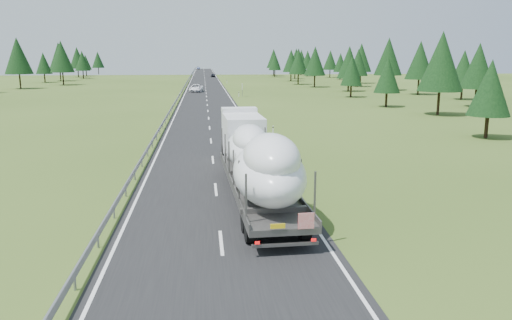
{
  "coord_description": "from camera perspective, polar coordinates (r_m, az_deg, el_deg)",
  "views": [
    {
      "loc": [
        -0.65,
        -20.87,
        8.12
      ],
      "look_at": [
        2.29,
        7.03,
        2.24
      ],
      "focal_mm": 35.0,
      "sensor_mm": 36.0,
      "label": 1
    }
  ],
  "objects": [
    {
      "name": "distant_van",
      "position": [
        115.59,
        -6.84,
        8.16
      ],
      "size": [
        3.29,
        6.34,
        1.71
      ],
      "primitive_type": "imported",
      "rotation": [
        0.0,
        0.0,
        -0.08
      ],
      "color": "white",
      "rests_on": "ground"
    },
    {
      "name": "boat_truck",
      "position": [
        29.43,
        -0.17,
        0.69
      ],
      "size": [
        3.73,
        21.72,
        4.61
      ],
      "color": "white",
      "rests_on": "ground"
    },
    {
      "name": "distant_car_blue",
      "position": [
        307.71,
        -6.61,
        10.4
      ],
      "size": [
        1.96,
        4.7,
        1.51
      ],
      "primitive_type": "imported",
      "rotation": [
        0.0,
        0.0,
        0.08
      ],
      "color": "#182343",
      "rests_on": "ground"
    },
    {
      "name": "road_surface",
      "position": [
        121.14,
        -5.76,
        7.95
      ],
      "size": [
        10.0,
        400.0,
        0.02
      ],
      "primitive_type": "cube",
      "color": "black",
      "rests_on": "ground"
    },
    {
      "name": "tree_line_right",
      "position": [
        123.03,
        12.81,
        10.84
      ],
      "size": [
        26.35,
        244.88,
        12.31
      ],
      "color": "black",
      "rests_on": "ground"
    },
    {
      "name": "guardrail",
      "position": [
        121.13,
        -8.3,
        8.16
      ],
      "size": [
        0.1,
        400.0,
        0.76
      ],
      "color": "slate",
      "rests_on": "ground"
    },
    {
      "name": "distant_car_dark",
      "position": [
        195.6,
        -4.93,
        9.63
      ],
      "size": [
        1.91,
        4.23,
        1.41
      ],
      "primitive_type": "imported",
      "rotation": [
        0.0,
        0.0,
        -0.06
      ],
      "color": "black",
      "rests_on": "ground"
    },
    {
      "name": "ground",
      "position": [
        22.4,
        -4.0,
        -9.44
      ],
      "size": [
        400.0,
        400.0,
        0.0
      ],
      "primitive_type": "plane",
      "color": "#384F1A",
      "rests_on": "ground"
    },
    {
      "name": "highway_sign",
      "position": [
        101.37,
        -1.59,
        8.27
      ],
      "size": [
        0.08,
        0.9,
        2.6
      ],
      "color": "slate",
      "rests_on": "ground"
    },
    {
      "name": "marker_posts",
      "position": [
        176.18,
        -3.74,
        9.36
      ],
      "size": [
        0.13,
        350.08,
        1.0
      ],
      "color": "silver",
      "rests_on": "ground"
    }
  ]
}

